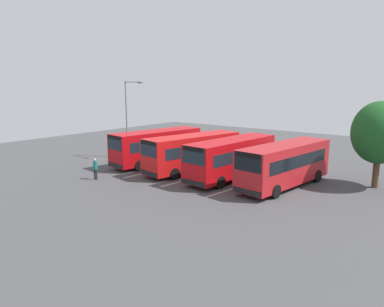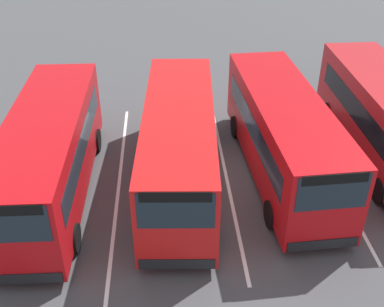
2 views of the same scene
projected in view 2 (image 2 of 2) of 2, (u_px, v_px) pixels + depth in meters
The scene contains 7 objects.
ground_plane at pixel (225, 172), 18.38m from camera, with size 60.87×60.87×0.00m, color #424244.
bus_far_left at pixel (49, 154), 16.27m from camera, with size 9.35×3.66×3.13m.
bus_center_left at pixel (179, 145), 16.73m from camera, with size 9.39×4.05×3.13m.
bus_center_right at pixel (284, 134), 17.38m from camera, with size 9.26×3.03×3.13m.
lane_stripe_outer_left at pixel (119, 184), 17.71m from camera, with size 11.52×0.12×0.01m, color silver.
lane_stripe_inner_left at pixel (225, 172), 18.37m from camera, with size 11.52×0.12×0.01m, color silver.
lane_stripe_inner_right at pixel (324, 160), 19.04m from camera, with size 11.52×0.12×0.01m, color silver.
Camera 2 is at (14.53, -4.18, 10.55)m, focal length 44.57 mm.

